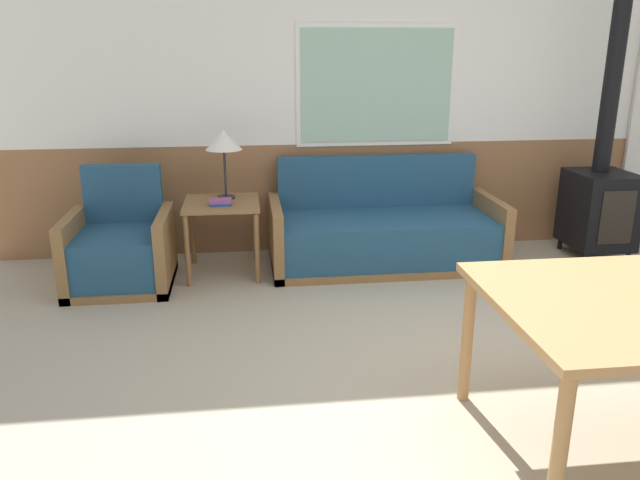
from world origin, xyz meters
name	(u,v)px	position (x,y,z in m)	size (l,w,h in m)	color
ground_plane	(529,394)	(0.00, 0.00, 0.00)	(16.00, 16.00, 0.00)	#B2A58C
wall_back	(410,96)	(-0.01, 2.63, 1.35)	(7.20, 0.09, 2.70)	#8E603D
couch	(384,234)	(-0.32, 2.14, 0.26)	(1.89, 0.84, 0.86)	olive
armchair	(121,251)	(-2.42, 1.90, 0.27)	(0.76, 0.75, 0.88)	olive
side_table	(222,213)	(-1.65, 2.07, 0.50)	(0.59, 0.59, 0.60)	olive
table_lamp	(224,142)	(-1.61, 2.17, 1.05)	(0.29, 0.29, 0.55)	#262628
book_stack	(220,202)	(-1.65, 1.96, 0.62)	(0.17, 0.14, 0.05)	#234799
wood_stove	(601,190)	(1.56, 2.11, 0.59)	(0.49, 0.56, 2.33)	black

